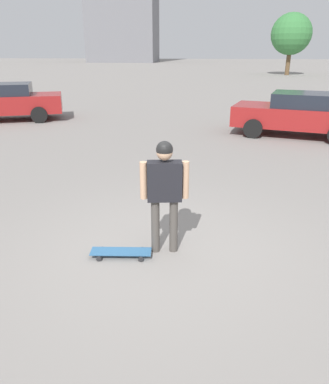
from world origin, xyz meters
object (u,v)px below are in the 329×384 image
Objects in this scene: person at (164,185)px; car_parked_near at (298,114)px; car_parked_far at (3,101)px; skateboard at (121,252)px.

person is 8.68m from car_parked_near.
person is 12.12m from car_parked_far.
car_parked_near is at bearing 151.53° from car_parked_far.
person is 0.37× the size of car_parked_near.
car_parked_near is at bearing 57.95° from person.
car_parked_near is 0.89× the size of car_parked_far.
person is 0.33× the size of car_parked_far.
skateboard is at bearing 79.18° from car_parked_near.
car_parked_far reaches higher than car_parked_near.
skateboard is at bearing 104.98° from car_parked_far.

